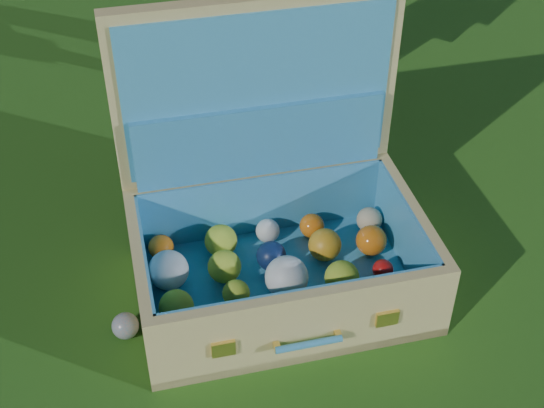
% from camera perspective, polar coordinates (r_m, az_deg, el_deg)
% --- Properties ---
extents(ground, '(60.00, 60.00, 0.00)m').
position_cam_1_polar(ground, '(1.85, 6.41, -5.37)').
color(ground, '#215114').
rests_on(ground, ground).
extents(stray_ball, '(0.06, 0.06, 0.06)m').
position_cam_1_polar(stray_ball, '(1.71, -10.98, -8.99)').
color(stray_ball, teal).
rests_on(stray_ball, ground).
extents(suitcase, '(0.66, 0.51, 0.63)m').
position_cam_1_polar(suitcase, '(1.73, 0.09, -0.80)').
color(suitcase, '#D0B870').
rests_on(suitcase, ground).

